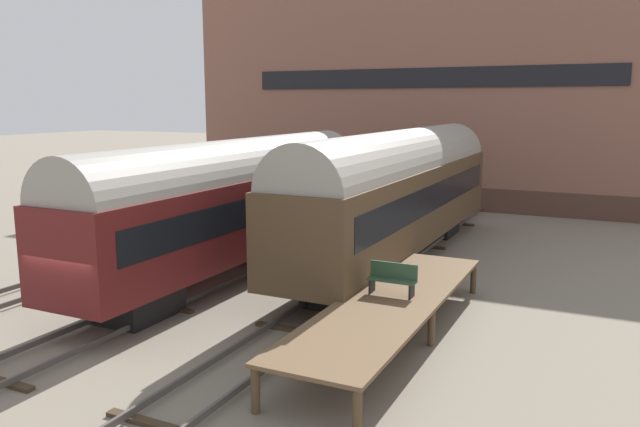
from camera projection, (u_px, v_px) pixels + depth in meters
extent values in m
plane|color=slate|center=(89.00, 339.00, 17.52)|extent=(200.00, 200.00, 0.00)
cube|color=#3D2D1E|center=(50.00, 287.00, 22.30)|extent=(2.60, 0.24, 0.10)
cube|color=#3D2D1E|center=(160.00, 251.00, 27.62)|extent=(2.60, 0.24, 0.10)
cube|color=#3D2D1E|center=(235.00, 227.00, 32.94)|extent=(2.60, 0.24, 0.10)
cube|color=#3D2D1E|center=(289.00, 210.00, 38.26)|extent=(2.60, 0.24, 0.10)
cube|color=#3D2D1E|center=(330.00, 197.00, 43.59)|extent=(2.60, 0.24, 0.10)
cube|color=#4C4742|center=(70.00, 329.00, 17.79)|extent=(0.08, 60.00, 0.16)
cube|color=#4C4742|center=(108.00, 337.00, 17.18)|extent=(0.08, 60.00, 0.16)
cube|color=#3D2D1E|center=(160.00, 306.00, 20.17)|extent=(2.60, 0.24, 0.10)
cube|color=#3D2D1E|center=(257.00, 264.00, 25.49)|extent=(2.60, 0.24, 0.10)
cube|color=#3D2D1E|center=(320.00, 236.00, 30.81)|extent=(2.60, 0.24, 0.10)
cube|color=#3D2D1E|center=(365.00, 216.00, 36.13)|extent=(2.60, 0.24, 0.10)
cube|color=#3D2D1E|center=(398.00, 202.00, 41.45)|extent=(2.60, 0.24, 0.10)
cube|color=#4C4742|center=(215.00, 360.00, 15.66)|extent=(0.08, 60.00, 0.16)
cube|color=#4C4742|center=(264.00, 370.00, 15.05)|extent=(0.08, 60.00, 0.16)
cube|color=#3D2D1E|center=(158.00, 426.00, 12.72)|extent=(2.60, 0.24, 0.10)
cube|color=#3D2D1E|center=(296.00, 330.00, 18.04)|extent=(2.60, 0.24, 0.10)
cube|color=#3D2D1E|center=(371.00, 278.00, 23.36)|extent=(2.60, 0.24, 0.10)
cube|color=#3D2D1E|center=(418.00, 246.00, 28.68)|extent=(2.60, 0.24, 0.10)
cube|color=#3D2D1E|center=(450.00, 223.00, 34.00)|extent=(2.60, 0.24, 0.10)
cube|color=#3D2D1E|center=(474.00, 207.00, 39.32)|extent=(2.60, 0.24, 0.10)
cube|color=black|center=(436.00, 225.00, 31.30)|extent=(1.80, 2.40, 1.00)
cube|color=black|center=(339.00, 287.00, 20.71)|extent=(1.80, 2.40, 1.00)
cube|color=#4C3823|center=(399.00, 202.00, 25.66)|extent=(3.10, 18.38, 2.98)
cube|color=black|center=(399.00, 194.00, 25.59)|extent=(3.14, 16.91, 1.07)
cylinder|color=gray|center=(399.00, 166.00, 25.39)|extent=(2.94, 18.01, 2.94)
cube|color=black|center=(302.00, 234.00, 28.96)|extent=(1.80, 2.40, 1.00)
cube|color=black|center=(138.00, 301.00, 19.23)|extent=(1.80, 2.40, 1.00)
cube|color=#5B1919|center=(235.00, 213.00, 23.76)|extent=(2.91, 16.87, 2.82)
cube|color=black|center=(235.00, 204.00, 23.70)|extent=(2.95, 15.52, 1.01)
cylinder|color=gray|center=(234.00, 176.00, 23.51)|extent=(2.76, 16.53, 2.76)
cube|color=brown|center=(391.00, 301.00, 17.35)|extent=(2.64, 10.90, 0.10)
cylinder|color=brown|center=(255.00, 390.00, 13.26)|extent=(0.20, 0.20, 1.05)
cylinder|color=brown|center=(357.00, 413.00, 12.25)|extent=(0.20, 0.20, 1.05)
cylinder|color=brown|center=(409.00, 271.00, 22.65)|extent=(0.20, 0.20, 1.05)
cylinder|color=brown|center=(473.00, 278.00, 21.65)|extent=(0.20, 0.20, 1.05)
cylinder|color=brown|center=(352.00, 315.00, 17.95)|extent=(0.20, 0.20, 1.05)
cylinder|color=brown|center=(431.00, 327.00, 16.95)|extent=(0.20, 0.20, 1.05)
cube|color=#2D4C33|center=(392.00, 280.00, 17.68)|extent=(1.40, 0.40, 0.06)
cube|color=#2D4C33|center=(394.00, 270.00, 17.79)|extent=(1.40, 0.06, 0.45)
cube|color=black|center=(372.00, 285.00, 17.98)|extent=(0.06, 0.40, 0.40)
cube|color=black|center=(412.00, 291.00, 17.47)|extent=(0.06, 0.40, 0.40)
cube|color=#4F342A|center=(448.00, 183.00, 45.47)|extent=(32.58, 13.86, 1.46)
cube|color=brown|center=(451.00, 81.00, 44.19)|extent=(32.58, 13.86, 13.14)
cube|color=black|center=(423.00, 78.00, 38.00)|extent=(22.81, 0.10, 1.20)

